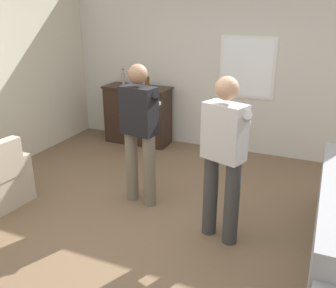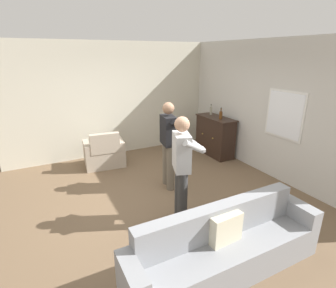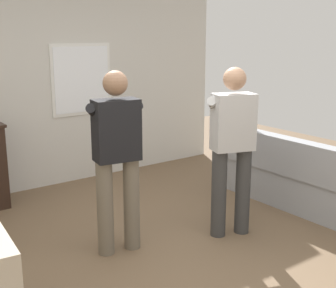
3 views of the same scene
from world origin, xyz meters
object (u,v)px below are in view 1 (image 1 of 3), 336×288
at_px(sideboard_cabinet, 138,115).
at_px(person_standing_left, 140,129).
at_px(bottle_liquor_amber, 123,79).
at_px(bottle_wine_green, 147,82).
at_px(person_standing_right, 224,153).

height_order(sideboard_cabinet, person_standing_left, person_standing_left).
distance_m(sideboard_cabinet, bottle_liquor_amber, 0.66).
bearing_deg(bottle_wine_green, sideboard_cabinet, 175.56).
height_order(bottle_wine_green, bottle_liquor_amber, bottle_wine_green).
bearing_deg(person_standing_left, person_standing_right, -17.66).
xyz_separation_m(person_standing_left, person_standing_right, (1.09, -0.35, 0.00)).
height_order(sideboard_cabinet, person_standing_right, person_standing_right).
height_order(sideboard_cabinet, bottle_wine_green, bottle_wine_green).
relative_size(bottle_liquor_amber, person_standing_left, 0.16).
relative_size(person_standing_left, person_standing_right, 1.00).
relative_size(bottle_liquor_amber, person_standing_right, 0.16).
distance_m(sideboard_cabinet, person_standing_right, 3.09).
bearing_deg(sideboard_cabinet, bottle_liquor_amber, 171.38).
bearing_deg(person_standing_left, bottle_wine_green, 113.95).
bearing_deg(bottle_liquor_amber, bottle_wine_green, -6.90).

